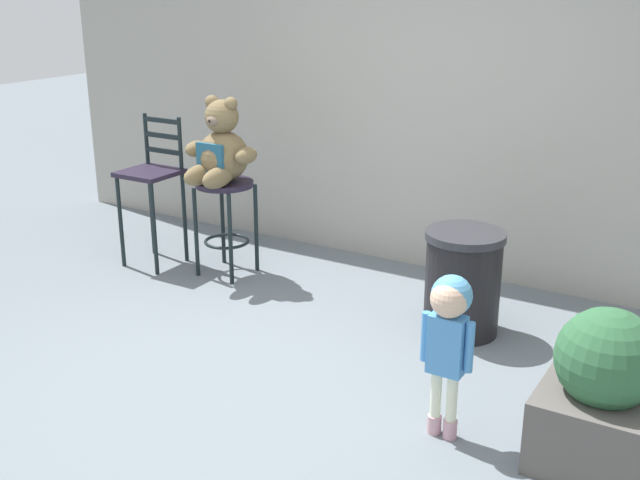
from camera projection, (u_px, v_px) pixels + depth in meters
name	position (u px, v px, depth m)	size (l,w,h in m)	color
ground_plane	(258.00, 375.00, 4.51)	(24.00, 24.00, 0.00)	slate
building_wall	(428.00, 72.00, 5.88)	(7.04, 0.30, 3.01)	#A09D93
bar_stool_with_teddy	(225.00, 207.00, 5.89)	(0.44, 0.44, 0.74)	#231C2E
teddy_bear	(221.00, 151.00, 5.73)	(0.59, 0.53, 0.64)	brown
child_walking	(449.00, 322.00, 3.73)	(0.27, 0.22, 0.86)	#C4939E
trash_bin	(463.00, 282.00, 4.96)	(0.51, 0.51, 0.68)	black
bar_chair_empty	(153.00, 180.00, 6.07)	(0.41, 0.41, 1.17)	#231C2E
planter_with_shrub	(602.00, 395.00, 3.59)	(0.56, 0.56, 0.79)	#57524E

